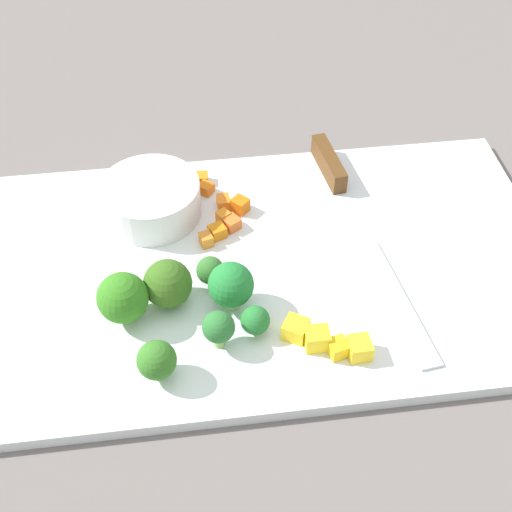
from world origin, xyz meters
The scene contains 23 objects.
ground_plane centered at (0.00, 0.00, 0.00)m, with size 4.00×4.00×0.00m, color #68605D.
cutting_board centered at (0.00, 0.00, 0.01)m, with size 0.55×0.31×0.01m, color white.
prep_bowl centered at (0.09, -0.08, 0.03)m, with size 0.10×0.10×0.04m, color white.
chef_knife centered at (-0.10, -0.07, 0.02)m, with size 0.05×0.29×0.02m.
carrot_dice_0 centered at (0.02, -0.08, 0.02)m, with size 0.02×0.01×0.01m, color orange.
carrot_dice_1 centered at (0.02, -0.05, 0.02)m, with size 0.01×0.01×0.01m, color orange.
carrot_dice_2 centered at (0.04, -0.10, 0.02)m, with size 0.01×0.01×0.01m, color orange.
carrot_dice_3 centered at (0.04, -0.12, 0.02)m, with size 0.01×0.01×0.01m, color orange.
carrot_dice_4 centered at (0.03, -0.04, 0.02)m, with size 0.01×0.01×0.01m, color orange.
carrot_dice_5 centered at (0.04, -0.03, 0.02)m, with size 0.01×0.01×0.01m, color orange.
carrot_dice_6 centered at (0.01, -0.07, 0.02)m, with size 0.01×0.02×0.01m, color orange.
carrot_dice_7 centered at (0.02, -0.06, 0.02)m, with size 0.01×0.01×0.01m, color orange.
pepper_dice_0 centered at (-0.05, 0.11, 0.02)m, with size 0.01×0.02×0.01m, color yellow.
pepper_dice_1 centered at (-0.07, 0.11, 0.02)m, with size 0.02×0.02×0.02m, color yellow.
pepper_dice_2 centered at (-0.02, 0.08, 0.02)m, with size 0.02×0.02×0.02m, color yellow.
pepper_dice_3 centered at (-0.04, 0.10, 0.02)m, with size 0.02×0.02×0.02m, color yellow.
broccoli_floret_0 centered at (0.08, 0.03, 0.03)m, with size 0.04×0.04×0.04m.
broccoli_floret_1 centered at (0.03, 0.05, 0.04)m, with size 0.04×0.04×0.05m.
broccoli_floret_2 centered at (0.04, 0.02, 0.03)m, with size 0.03×0.03×0.03m.
broccoli_floret_3 centered at (0.09, 0.11, 0.03)m, with size 0.03×0.03×0.04m.
broccoli_floret_4 centered at (0.01, 0.08, 0.03)m, with size 0.02×0.02×0.03m.
broccoli_floret_5 centered at (0.04, 0.09, 0.03)m, with size 0.03×0.03×0.04m.
broccoli_floret_6 centered at (0.12, 0.05, 0.04)m, with size 0.04×0.04×0.05m.
Camera 1 is at (0.05, 0.43, 0.47)m, focal length 48.25 mm.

